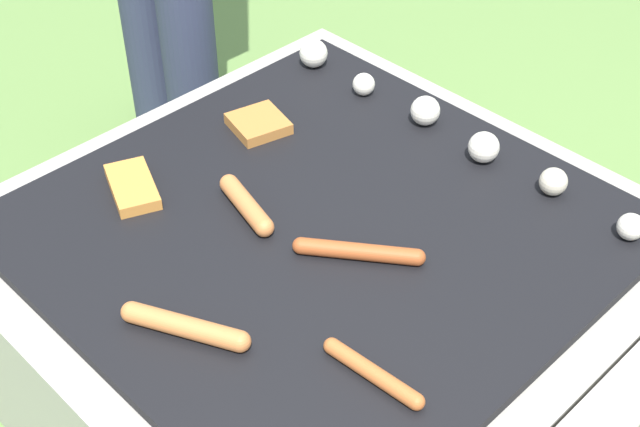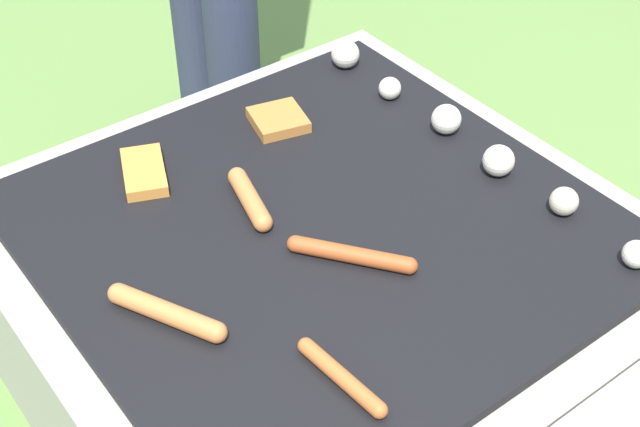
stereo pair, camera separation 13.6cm
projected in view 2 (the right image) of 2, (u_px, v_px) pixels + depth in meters
ground_plane at (320, 379)px, 1.62m from camera, size 14.00×14.00×0.00m
grill at (320, 309)px, 1.50m from camera, size 0.92×0.92×0.38m
sausage_back_left at (250, 199)px, 1.40m from camera, size 0.15×0.06×0.03m
sausage_front_left at (351, 255)px, 1.30m from camera, size 0.16×0.13×0.03m
sausage_front_right at (166, 313)px, 1.21m from camera, size 0.17×0.10×0.03m
sausage_front_center at (341, 377)px, 1.13m from camera, size 0.16×0.03×0.02m
bread_slice_left at (144, 172)px, 1.46m from camera, size 0.14×0.11×0.02m
bread_slice_right at (278, 120)px, 1.57m from camera, size 0.11×0.11×0.02m
mushroom_row at (455, 129)px, 1.52m from camera, size 0.74×0.07×0.05m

